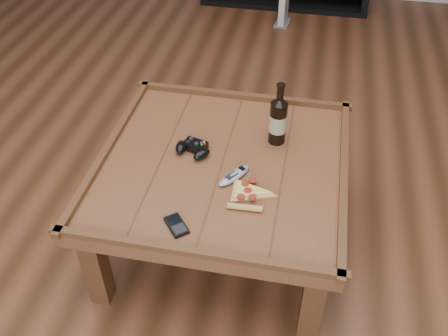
% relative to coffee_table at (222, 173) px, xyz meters
% --- Properties ---
extents(ground, '(6.00, 6.00, 0.00)m').
position_rel_coffee_table_xyz_m(ground, '(0.00, 0.00, -0.39)').
color(ground, '#412412').
rests_on(ground, ground).
extents(coffee_table, '(1.03, 1.03, 0.48)m').
position_rel_coffee_table_xyz_m(coffee_table, '(0.00, 0.00, 0.00)').
color(coffee_table, '#5D311A').
rests_on(coffee_table, ground).
extents(beer_bottle, '(0.07, 0.07, 0.28)m').
position_rel_coffee_table_xyz_m(beer_bottle, '(0.20, 0.18, 0.17)').
color(beer_bottle, black).
rests_on(beer_bottle, coffee_table).
extents(game_controller, '(0.16, 0.13, 0.05)m').
position_rel_coffee_table_xyz_m(game_controller, '(-0.13, 0.04, 0.08)').
color(game_controller, black).
rests_on(game_controller, coffee_table).
extents(pizza_slice, '(0.15, 0.24, 0.02)m').
position_rel_coffee_table_xyz_m(pizza_slice, '(0.13, -0.17, 0.07)').
color(pizza_slice, tan).
rests_on(pizza_slice, coffee_table).
extents(smartphone, '(0.11, 0.12, 0.01)m').
position_rel_coffee_table_xyz_m(smartphone, '(-0.09, -0.37, 0.07)').
color(smartphone, black).
rests_on(smartphone, coffee_table).
extents(remote_control, '(0.13, 0.16, 0.02)m').
position_rel_coffee_table_xyz_m(remote_control, '(0.06, -0.08, 0.07)').
color(remote_control, gray).
rests_on(remote_control, coffee_table).
extents(game_console, '(0.13, 0.20, 0.24)m').
position_rel_coffee_table_xyz_m(game_console, '(0.03, 2.30, -0.28)').
color(game_console, slate).
rests_on(game_console, ground).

